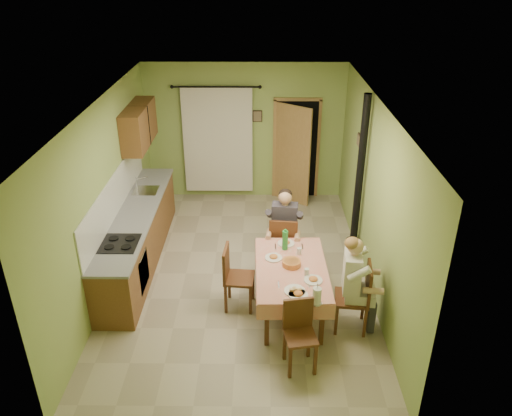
{
  "coord_description": "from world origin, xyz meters",
  "views": [
    {
      "loc": [
        0.31,
        -6.72,
        4.62
      ],
      "look_at": [
        0.25,
        0.1,
        1.15
      ],
      "focal_mm": 35.0,
      "sensor_mm": 36.0,
      "label": 1
    }
  ],
  "objects_px": {
    "dining_table": "(291,290)",
    "man_far": "(284,222)",
    "chair_left": "(239,289)",
    "man_right": "(354,274)",
    "stove_flue": "(357,201)",
    "chair_far": "(283,255)",
    "chair_near": "(300,348)",
    "chair_right": "(352,309)"
  },
  "relations": [
    {
      "from": "chair_right",
      "to": "man_right",
      "type": "relative_size",
      "value": 0.72
    },
    {
      "from": "man_far",
      "to": "chair_near",
      "type": "bearing_deg",
      "value": -80.14
    },
    {
      "from": "chair_near",
      "to": "stove_flue",
      "type": "relative_size",
      "value": 0.33
    },
    {
      "from": "dining_table",
      "to": "chair_near",
      "type": "xyz_separation_m",
      "value": [
        0.06,
        -1.07,
        -0.09
      ]
    },
    {
      "from": "chair_right",
      "to": "chair_left",
      "type": "xyz_separation_m",
      "value": [
        -1.57,
        0.45,
        -0.0
      ]
    },
    {
      "from": "dining_table",
      "to": "man_far",
      "type": "bearing_deg",
      "value": 91.95
    },
    {
      "from": "dining_table",
      "to": "stove_flue",
      "type": "bearing_deg",
      "value": 52.37
    },
    {
      "from": "dining_table",
      "to": "chair_left",
      "type": "xyz_separation_m",
      "value": [
        -0.75,
        0.14,
        -0.09
      ]
    },
    {
      "from": "man_far",
      "to": "dining_table",
      "type": "bearing_deg",
      "value": -80.11
    },
    {
      "from": "stove_flue",
      "to": "man_far",
      "type": "bearing_deg",
      "value": -159.2
    },
    {
      "from": "chair_left",
      "to": "chair_near",
      "type": "bearing_deg",
      "value": 38.57
    },
    {
      "from": "chair_near",
      "to": "man_right",
      "type": "height_order",
      "value": "man_right"
    },
    {
      "from": "chair_near",
      "to": "man_far",
      "type": "height_order",
      "value": "man_far"
    },
    {
      "from": "man_right",
      "to": "chair_far",
      "type": "bearing_deg",
      "value": 38.37
    },
    {
      "from": "dining_table",
      "to": "chair_far",
      "type": "distance_m",
      "value": 1.08
    },
    {
      "from": "man_right",
      "to": "man_far",
      "type": "bearing_deg",
      "value": 38.04
    },
    {
      "from": "dining_table",
      "to": "chair_near",
      "type": "relative_size",
      "value": 1.79
    },
    {
      "from": "dining_table",
      "to": "chair_right",
      "type": "bearing_deg",
      "value": -22.33
    },
    {
      "from": "chair_far",
      "to": "chair_right",
      "type": "bearing_deg",
      "value": -50.9
    },
    {
      "from": "chair_right",
      "to": "chair_left",
      "type": "distance_m",
      "value": 1.63
    },
    {
      "from": "dining_table",
      "to": "chair_left",
      "type": "distance_m",
      "value": 0.77
    },
    {
      "from": "chair_left",
      "to": "stove_flue",
      "type": "bearing_deg",
      "value": 131.58
    },
    {
      "from": "man_far",
      "to": "stove_flue",
      "type": "height_order",
      "value": "stove_flue"
    },
    {
      "from": "dining_table",
      "to": "man_right",
      "type": "relative_size",
      "value": 1.19
    },
    {
      "from": "chair_left",
      "to": "man_right",
      "type": "height_order",
      "value": "man_right"
    },
    {
      "from": "chair_far",
      "to": "chair_near",
      "type": "distance_m",
      "value": 2.15
    },
    {
      "from": "chair_far",
      "to": "chair_left",
      "type": "xyz_separation_m",
      "value": [
        -0.69,
        -0.94,
        -0.0
      ]
    },
    {
      "from": "dining_table",
      "to": "man_right",
      "type": "xyz_separation_m",
      "value": [
        0.8,
        -0.32,
        0.5
      ]
    },
    {
      "from": "chair_far",
      "to": "chair_right",
      "type": "xyz_separation_m",
      "value": [
        0.88,
        -1.39,
        0.0
      ]
    },
    {
      "from": "chair_far",
      "to": "man_right",
      "type": "xyz_separation_m",
      "value": [
        0.86,
        -1.39,
        0.59
      ]
    },
    {
      "from": "man_far",
      "to": "man_right",
      "type": "height_order",
      "value": "same"
    },
    {
      "from": "stove_flue",
      "to": "chair_near",
      "type": "bearing_deg",
      "value": -112.63
    },
    {
      "from": "chair_left",
      "to": "man_far",
      "type": "height_order",
      "value": "man_far"
    },
    {
      "from": "chair_near",
      "to": "stove_flue",
      "type": "bearing_deg",
      "value": -122.42
    },
    {
      "from": "chair_far",
      "to": "man_far",
      "type": "distance_m",
      "value": 0.59
    },
    {
      "from": "dining_table",
      "to": "man_far",
      "type": "distance_m",
      "value": 1.2
    },
    {
      "from": "dining_table",
      "to": "man_far",
      "type": "relative_size",
      "value": 1.19
    },
    {
      "from": "dining_table",
      "to": "man_right",
      "type": "distance_m",
      "value": 1.0
    },
    {
      "from": "chair_left",
      "to": "stove_flue",
      "type": "height_order",
      "value": "stove_flue"
    },
    {
      "from": "dining_table",
      "to": "stove_flue",
      "type": "distance_m",
      "value": 2.03
    },
    {
      "from": "stove_flue",
      "to": "man_right",
      "type": "bearing_deg",
      "value": -100.43
    },
    {
      "from": "chair_left",
      "to": "man_far",
      "type": "relative_size",
      "value": 0.7
    }
  ]
}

